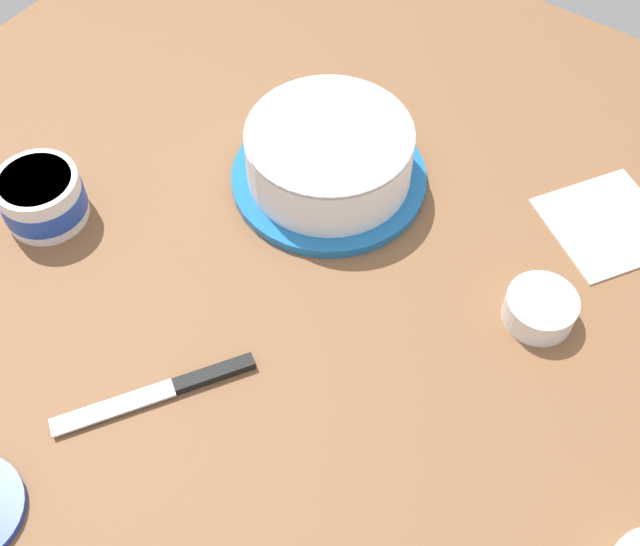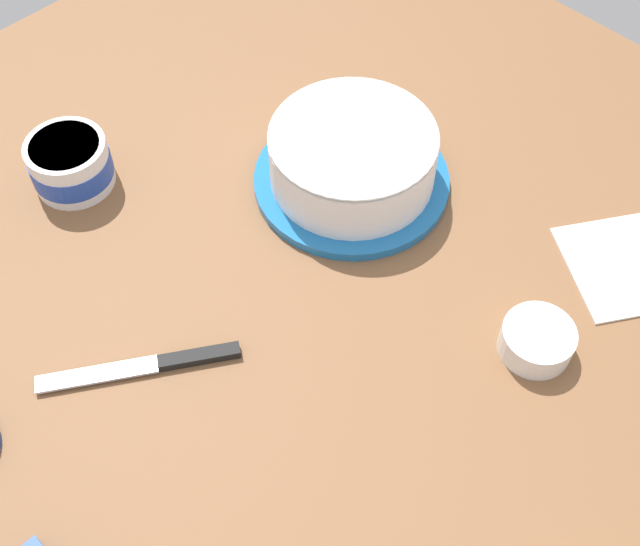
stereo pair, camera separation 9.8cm
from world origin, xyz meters
The scene contains 6 objects.
ground_plane centered at (0.00, 0.00, 0.00)m, with size 1.54×1.54×0.00m, color brown.
frosted_cake centered at (0.15, -0.24, 0.05)m, with size 0.27×0.27×0.10m.
frosting_tub centered at (0.41, 0.03, 0.04)m, with size 0.11×0.11×0.07m.
spreading_knife centered at (0.11, 0.13, 0.01)m, with size 0.14×0.21×0.01m.
sprinkle_bowl_yellow centered at (-0.19, -0.20, 0.02)m, with size 0.09×0.09×0.04m.
paper_napkin centered at (-0.20, -0.39, 0.00)m, with size 0.15×0.15×0.01m, color white.
Camera 1 is at (-0.28, 0.38, 0.84)m, focal length 45.83 mm.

